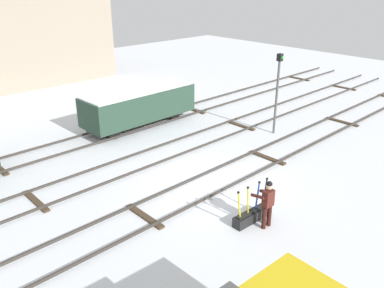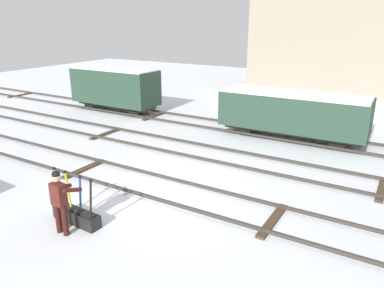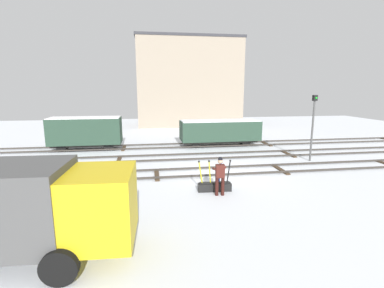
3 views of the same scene
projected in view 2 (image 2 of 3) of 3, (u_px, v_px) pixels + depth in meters
name	position (u px, v px, depth m)	size (l,w,h in m)	color
ground_plane	(165.00, 192.00, 11.62)	(60.00, 60.00, 0.00)	silver
track_main_line	(165.00, 189.00, 11.58)	(44.00, 1.94, 0.18)	#38332D
track_siding_near	(217.00, 154.00, 14.51)	(44.00, 1.94, 0.18)	#38332D
track_siding_far	(253.00, 130.00, 17.64)	(44.00, 1.94, 0.18)	#38332D
switch_lever_frame	(76.00, 214.00, 9.81)	(1.54, 0.44, 1.45)	black
rail_worker	(60.00, 199.00, 9.10)	(0.56, 0.68, 1.73)	#351511
apartment_building	(346.00, 15.00, 26.73)	(12.97, 5.63, 10.80)	gray
freight_car_far_end	(115.00, 87.00, 21.38)	(5.23, 1.92, 2.49)	#2D2B28
freight_car_back_track	(293.00, 112.00, 16.40)	(6.41, 2.23, 2.10)	#2D2B28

